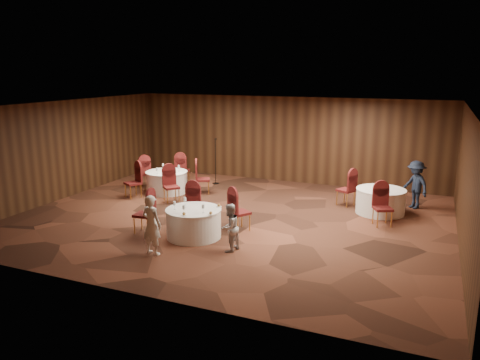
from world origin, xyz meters
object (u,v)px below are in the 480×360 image
at_px(table_right, 380,201).
at_px(woman_b, 230,228).
at_px(table_main, 194,223).
at_px(woman_a, 152,225).
at_px(mic_stand, 216,170).
at_px(man_c, 415,185).
at_px(table_left, 167,182).

distance_m(table_right, woman_b, 5.32).
relative_size(table_main, woman_a, 1.00).
distance_m(table_main, mic_stand, 5.72).
height_order(woman_a, woman_b, woman_a).
xyz_separation_m(woman_b, man_c, (3.83, 5.39, 0.17)).
bearing_deg(man_c, table_main, -91.06).
distance_m(table_left, table_right, 7.14).
bearing_deg(mic_stand, table_left, -119.67).
height_order(table_right, mic_stand, mic_stand).
relative_size(table_main, table_right, 0.98).
height_order(table_right, man_c, man_c).
bearing_deg(man_c, woman_a, -85.81).
xyz_separation_m(table_right, mic_stand, (-6.11, 1.44, 0.13)).
relative_size(woman_b, man_c, 0.78).
bearing_deg(table_right, woman_b, -123.40).
bearing_deg(woman_b, woman_a, -47.63).
bearing_deg(table_right, woman_a, -130.25).
bearing_deg(mic_stand, woman_b, -61.58).
height_order(table_left, mic_stand, mic_stand).
height_order(table_left, man_c, man_c).
bearing_deg(table_main, table_left, 129.75).
bearing_deg(table_left, table_right, 2.83).
bearing_deg(table_right, table_left, -177.17).
xyz_separation_m(woman_a, woman_b, (1.57, 0.87, -0.13)).
distance_m(woman_b, man_c, 6.62).
bearing_deg(woman_a, table_main, -94.62).
bearing_deg(woman_b, table_left, -120.86).
height_order(table_left, woman_a, woman_a).
height_order(table_right, woman_b, woman_b).
bearing_deg(table_left, man_c, 9.20).
bearing_deg(woman_a, table_left, -52.75).
height_order(woman_b, man_c, man_c).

